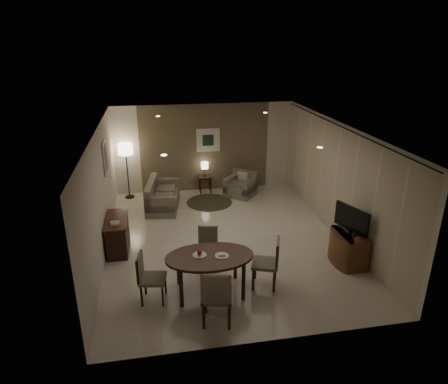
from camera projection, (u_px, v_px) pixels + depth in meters
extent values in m
cube|color=beige|center=(225.00, 239.00, 9.60)|extent=(5.50, 7.00, 0.00)
cube|color=white|center=(226.00, 129.00, 8.62)|extent=(5.50, 7.00, 0.00)
cube|color=#746348|center=(205.00, 148.00, 12.32)|extent=(5.50, 0.00, 2.70)
cube|color=silver|center=(101.00, 195.00, 8.65)|extent=(0.00, 7.00, 2.70)
cube|color=silver|center=(338.00, 180.00, 9.57)|extent=(0.00, 7.00, 2.70)
cube|color=#746348|center=(205.00, 148.00, 12.30)|extent=(3.96, 0.03, 2.70)
cylinder|color=black|center=(341.00, 127.00, 9.09)|extent=(0.03, 6.80, 0.03)
cube|color=silver|center=(208.00, 140.00, 12.21)|extent=(0.72, 0.03, 0.72)
cube|color=black|center=(208.00, 140.00, 12.19)|extent=(0.34, 0.01, 0.34)
cube|color=silver|center=(105.00, 157.00, 9.57)|extent=(0.03, 0.60, 0.80)
cube|color=gray|center=(106.00, 157.00, 9.58)|extent=(0.01, 0.46, 0.64)
cylinder|color=white|center=(164.00, 155.00, 6.74)|extent=(0.10, 0.10, 0.01)
cylinder|color=white|center=(320.00, 147.00, 7.21)|extent=(0.10, 0.10, 0.01)
cylinder|color=white|center=(158.00, 116.00, 10.04)|extent=(0.10, 0.10, 0.01)
cylinder|color=white|center=(265.00, 113.00, 10.51)|extent=(0.10, 0.10, 0.01)
cylinder|color=white|center=(200.00, 255.00, 7.38)|extent=(0.26, 0.26, 0.02)
cylinder|color=white|center=(222.00, 256.00, 7.36)|extent=(0.26, 0.26, 0.02)
sphere|color=maroon|center=(199.00, 253.00, 7.36)|extent=(0.09, 0.09, 0.09)
cube|color=white|center=(222.00, 255.00, 7.35)|extent=(0.12, 0.08, 0.03)
cylinder|color=#403A24|center=(209.00, 202.00, 11.75)|extent=(1.33, 1.33, 0.01)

